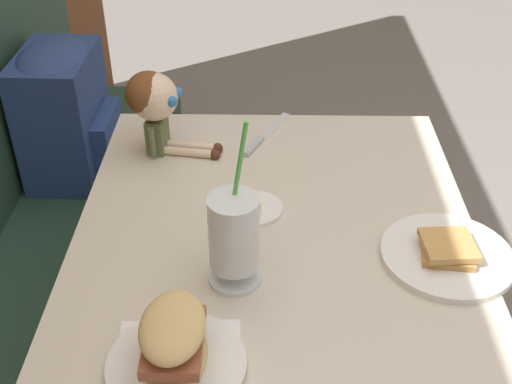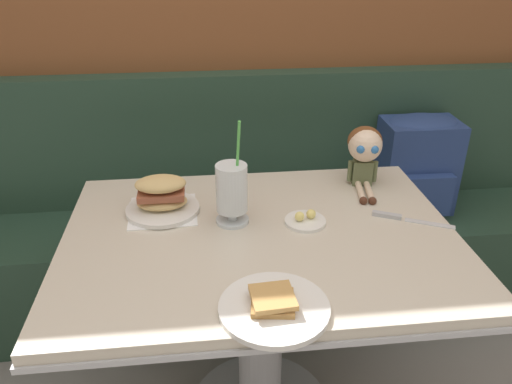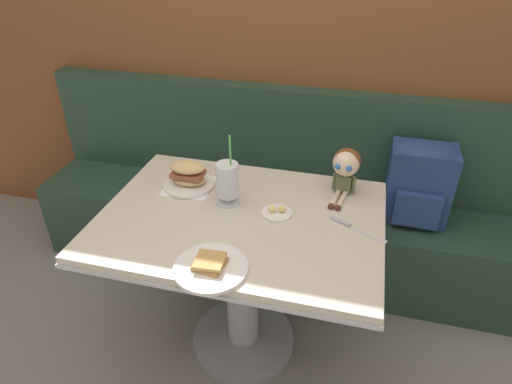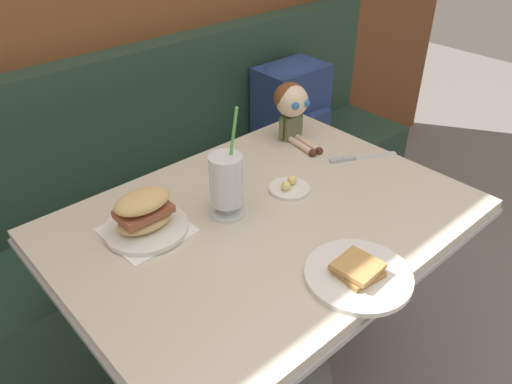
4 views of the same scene
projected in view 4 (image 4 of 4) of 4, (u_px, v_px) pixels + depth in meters
booth_bench at (157, 230)px, 1.98m from camera, size 2.60×0.48×1.00m
diner_table at (265, 269)px, 1.47m from camera, size 1.11×0.81×0.74m
toast_plate at (358, 274)px, 1.15m from camera, size 0.25×0.25×0.04m
milkshake_glass at (226, 183)px, 1.31m from camera, size 0.10×0.10×0.32m
sandwich_plate at (145, 216)px, 1.28m from camera, size 0.22×0.22×0.12m
butter_saucer at (289, 187)px, 1.46m from camera, size 0.12×0.12×0.04m
butter_knife at (352, 158)px, 1.61m from camera, size 0.22×0.12×0.01m
seated_doll at (292, 104)px, 1.67m from camera, size 0.13×0.23×0.20m
backpack at (292, 105)px, 2.18m from camera, size 0.30×0.25×0.41m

